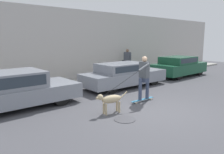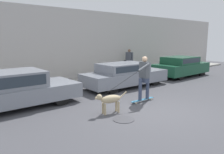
{
  "view_description": "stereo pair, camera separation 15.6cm",
  "coord_description": "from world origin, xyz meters",
  "views": [
    {
      "loc": [
        -5.63,
        -4.38,
        2.35
      ],
      "look_at": [
        -0.35,
        1.72,
        0.95
      ],
      "focal_mm": 35.0,
      "sensor_mm": 36.0,
      "label": 1
    },
    {
      "loc": [
        -5.51,
        -4.49,
        2.35
      ],
      "look_at": [
        -0.35,
        1.72,
        0.95
      ],
      "focal_mm": 35.0,
      "sensor_mm": 36.0,
      "label": 2
    }
  ],
  "objects": [
    {
      "name": "pedestrian_with_bag",
      "position": [
        4.54,
        5.86,
        1.0
      ],
      "size": [
        0.3,
        0.67,
        1.59
      ],
      "rotation": [
        0.0,
        0.0,
        0.26
      ],
      "color": "#3D4760",
      "rests_on": "sidewalk_curb"
    },
    {
      "name": "parked_car_2",
      "position": [
        6.74,
        3.35,
        0.63
      ],
      "size": [
        4.04,
        1.79,
        1.26
      ],
      "rotation": [
        0.0,
        0.0,
        0.01
      ],
      "color": "black",
      "rests_on": "ground_plane"
    },
    {
      "name": "ground_plane",
      "position": [
        0.0,
        0.0,
        0.0
      ],
      "size": [
        36.0,
        36.0,
        0.0
      ],
      "primitive_type": "plane",
      "color": "#47474C"
    },
    {
      "name": "manhole_cover",
      "position": [
        -1.31,
        0.03,
        0.01
      ],
      "size": [
        0.64,
        0.64,
        0.01
      ],
      "color": "#38383D",
      "rests_on": "ground_plane"
    },
    {
      "name": "parked_car_1",
      "position": [
        1.84,
        3.35,
        0.59
      ],
      "size": [
        4.54,
        1.79,
        1.19
      ],
      "rotation": [
        0.0,
        0.0,
        -0.03
      ],
      "color": "black",
      "rests_on": "ground_plane"
    },
    {
      "name": "parked_car_0",
      "position": [
        -3.44,
        3.35,
        0.62
      ],
      "size": [
        4.35,
        1.87,
        1.27
      ],
      "rotation": [
        0.0,
        0.0,
        -0.0
      ],
      "color": "black",
      "rests_on": "ground_plane"
    },
    {
      "name": "back_wall",
      "position": [
        0.0,
        6.58,
        2.0
      ],
      "size": [
        32.0,
        0.3,
        4.01
      ],
      "color": "#B2ADA8",
      "rests_on": "ground_plane"
    },
    {
      "name": "dog",
      "position": [
        -1.28,
        0.73,
        0.45
      ],
      "size": [
        1.15,
        0.37,
        0.68
      ],
      "rotation": [
        0.0,
        0.0,
        2.98
      ],
      "color": "tan",
      "rests_on": "ground_plane"
    },
    {
      "name": "sidewalk_curb",
      "position": [
        0.0,
        5.45,
        0.06
      ],
      "size": [
        30.0,
        1.92,
        0.12
      ],
      "color": "gray",
      "rests_on": "ground_plane"
    },
    {
      "name": "skateboarder",
      "position": [
        0.57,
        0.95,
        0.99
      ],
      "size": [
        2.75,
        0.53,
        1.73
      ],
      "rotation": [
        0.0,
        0.0,
        3.12
      ],
      "color": "beige",
      "rests_on": "ground_plane"
    }
  ]
}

